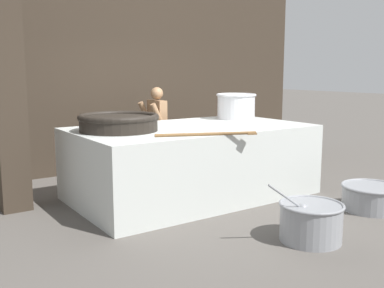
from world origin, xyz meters
The scene contains 10 objects.
ground_plane centered at (0.00, 0.00, 0.00)m, with size 60.00×60.00×0.00m, color #56514C.
back_wall centered at (0.00, 2.49, 1.92)m, with size 8.61×0.24×3.85m, color #382D23.
support_pillar centered at (-2.36, 0.80, 1.92)m, with size 0.38×0.38×3.85m, color #382D23.
hearth_platform centered at (0.00, 0.00, 0.52)m, with size 3.44×1.96×1.05m.
giant_wok_near centered at (-1.10, 0.15, 1.17)m, with size 1.09×1.09×0.23m.
stock_pot centered at (1.20, 0.44, 1.27)m, with size 0.67×0.67×0.43m.
stirring_paddle centered at (-0.33, -0.91, 1.06)m, with size 1.24×0.57×0.04m.
cook centered at (0.26, 1.47, 0.85)m, with size 0.37×0.57×1.57m.
prep_bowl_vegetables centered at (0.04, -2.24, 0.24)m, with size 0.91×0.71×0.70m.
prep_bowl_meat centered at (1.59, -1.94, 0.19)m, with size 0.80×0.80×0.34m.
Camera 1 is at (-3.70, -5.39, 1.85)m, focal length 42.00 mm.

